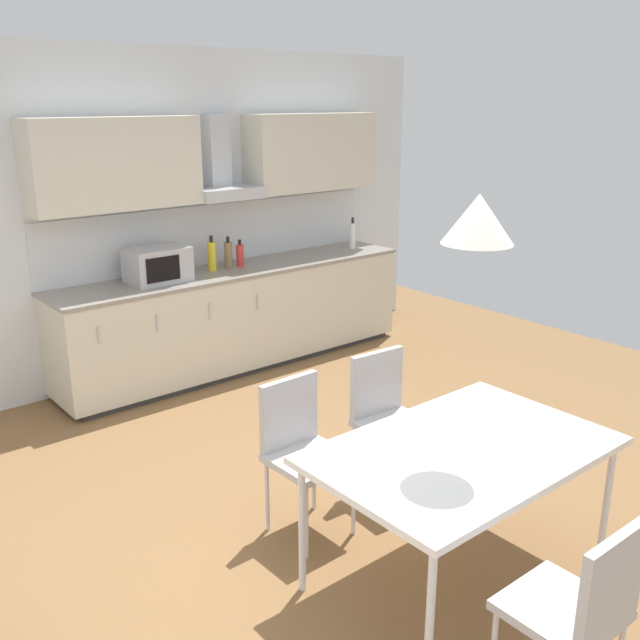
{
  "coord_description": "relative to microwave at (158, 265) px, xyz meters",
  "views": [
    {
      "loc": [
        -2.42,
        -2.63,
        2.33
      ],
      "look_at": [
        0.29,
        0.66,
        1.0
      ],
      "focal_mm": 40.0,
      "sensor_mm": 36.0,
      "label": 1
    }
  ],
  "objects": [
    {
      "name": "kitchen_counter",
      "position": [
        0.75,
        0.0,
        -0.59
      ],
      "size": [
        3.33,
        0.66,
        0.9
      ],
      "color": "#333333",
      "rests_on": "ground_plane"
    },
    {
      "name": "wall_back",
      "position": [
        -0.16,
        0.37,
        0.33
      ],
      "size": [
        6.52,
        0.1,
        2.74
      ],
      "primitive_type": "cube",
      "color": "silver",
      "rests_on": "ground_plane"
    },
    {
      "name": "bottle_red",
      "position": [
        0.82,
        0.04,
        -0.04
      ],
      "size": [
        0.07,
        0.07,
        0.24
      ],
      "color": "red",
      "rests_on": "kitchen_counter"
    },
    {
      "name": "bottle_white",
      "position": [
        2.1,
        -0.02,
        -0.01
      ],
      "size": [
        0.06,
        0.06,
        0.31
      ],
      "color": "white",
      "rests_on": "kitchen_counter"
    },
    {
      "name": "pendant_lamp",
      "position": [
        -0.08,
        -3.25,
        0.79
      ],
      "size": [
        0.32,
        0.32,
        0.22
      ],
      "primitive_type": "cone",
      "color": "silver"
    },
    {
      "name": "upper_wall_cabinets",
      "position": [
        0.75,
        0.15,
        0.8
      ],
      "size": [
        3.31,
        0.4,
        0.7
      ],
      "color": "beige"
    },
    {
      "name": "bottle_brown",
      "position": [
        0.71,
        0.05,
        -0.02
      ],
      "size": [
        0.07,
        0.07,
        0.28
      ],
      "color": "brown",
      "rests_on": "kitchen_counter"
    },
    {
      "name": "microwave",
      "position": [
        0.0,
        0.0,
        0.0
      ],
      "size": [
        0.48,
        0.35,
        0.28
      ],
      "color": "#ADADB2",
      "rests_on": "kitchen_counter"
    },
    {
      "name": "dining_table",
      "position": [
        -0.08,
        -3.25,
        -0.36
      ],
      "size": [
        1.45,
        0.94,
        0.73
      ],
      "color": "white",
      "rests_on": "ground_plane"
    },
    {
      "name": "chair_near_left",
      "position": [
        -0.41,
        -4.1,
        -0.51
      ],
      "size": [
        0.4,
        0.4,
        0.87
      ],
      "color": "#B2B2B7",
      "rests_on": "ground_plane"
    },
    {
      "name": "chair_far_right",
      "position": [
        0.25,
        -2.39,
        -0.51
      ],
      "size": [
        0.43,
        0.43,
        0.87
      ],
      "color": "#B2B2B7",
      "rests_on": "ground_plane"
    },
    {
      "name": "bottle_yellow",
      "position": [
        0.54,
        0.05,
        -0.01
      ],
      "size": [
        0.08,
        0.08,
        0.31
      ],
      "color": "yellow",
      "rests_on": "kitchen_counter"
    },
    {
      "name": "backsplash_tile",
      "position": [
        0.75,
        0.31,
        0.12
      ],
      "size": [
        3.31,
        0.02,
        0.53
      ],
      "primitive_type": "cube",
      "color": "silver",
      "rests_on": "kitchen_counter"
    },
    {
      "name": "chair_far_left",
      "position": [
        -0.41,
        -2.39,
        -0.51
      ],
      "size": [
        0.41,
        0.41,
        0.87
      ],
      "color": "#B2B2B7",
      "rests_on": "ground_plane"
    },
    {
      "name": "ground_plane",
      "position": [
        -0.16,
        -2.56,
        -1.05
      ],
      "size": [
        8.15,
        8.63,
        0.02
      ],
      "primitive_type": "cube",
      "color": "brown"
    }
  ]
}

